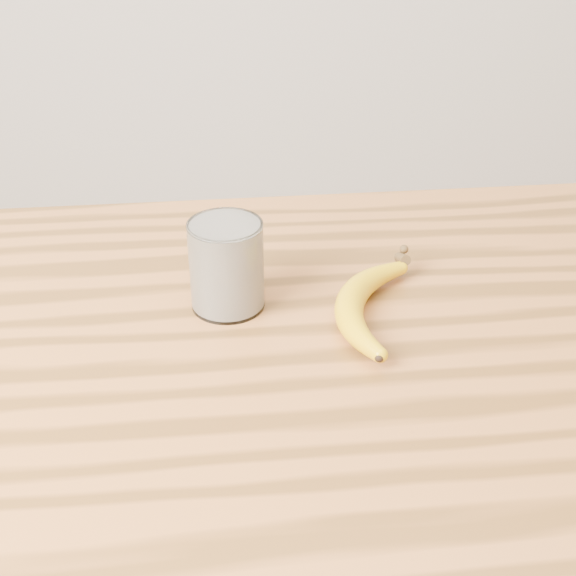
{
  "coord_description": "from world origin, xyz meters",
  "views": [
    {
      "loc": [
        -0.14,
        -0.69,
        1.41
      ],
      "look_at": [
        -0.06,
        0.09,
        0.93
      ],
      "focal_mm": 50.0,
      "sensor_mm": 36.0,
      "label": 1
    }
  ],
  "objects": [
    {
      "name": "table",
      "position": [
        0.0,
        0.0,
        0.77
      ],
      "size": [
        1.2,
        0.8,
        0.9
      ],
      "color": "#9D5E2B",
      "rests_on": "ground"
    },
    {
      "name": "smoothie_glass",
      "position": [
        -0.12,
        0.11,
        0.95
      ],
      "size": [
        0.09,
        0.09,
        0.11
      ],
      "color": "white",
      "rests_on": "table"
    },
    {
      "name": "banana",
      "position": [
        0.01,
        0.07,
        0.92
      ],
      "size": [
        0.19,
        0.29,
        0.03
      ],
      "primitive_type": null,
      "rotation": [
        0.0,
        0.0,
        -0.34
      ],
      "color": "#D4A109",
      "rests_on": "table"
    }
  ]
}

